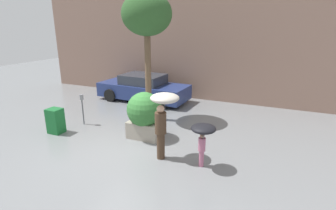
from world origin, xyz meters
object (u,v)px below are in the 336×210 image
street_tree (147,16)px  parked_car_near (143,88)px  person_child (203,133)px  parking_meter (82,103)px  newspaper_box (55,121)px  planter_box (144,114)px  person_adult (163,111)px

street_tree → parked_car_near: bearing=123.3°
person_child → street_tree: street_tree is taller
parking_meter → newspaper_box: bearing=-107.5°
person_child → newspaper_box: person_child is taller
parked_car_near → parking_meter: 3.95m
parked_car_near → newspaper_box: (-0.85, -4.97, -0.18)m
planter_box → person_adult: person_adult is taller
person_adult → parked_car_near: person_adult is taller
person_child → parked_car_near: bearing=-170.2°
person_child → parked_car_near: (-4.65, 5.19, -0.39)m
person_child → person_adult: bearing=-126.5°
person_adult → street_tree: 4.24m
person_child → street_tree: 5.18m
parked_car_near → street_tree: 4.41m
parking_meter → newspaper_box: (-0.33, -1.06, -0.42)m
person_adult → newspaper_box: person_adult is taller
planter_box → person_adult: size_ratio=0.83×
planter_box → parked_car_near: planter_box is taller
person_child → parking_meter: person_child is taller
person_adult → parking_meter: person_adult is taller
parked_car_near → parking_meter: parked_car_near is taller
street_tree → newspaper_box: size_ratio=5.46×
newspaper_box → parked_car_near: bearing=80.3°
planter_box → person_adult: bearing=-41.2°
person_adult → person_child: 1.27m
person_adult → person_child: (1.20, -0.09, -0.41)m
person_adult → parked_car_near: 6.21m
person_child → planter_box: bearing=-147.2°
street_tree → person_child: bearing=-42.4°
person_adult → newspaper_box: bearing=120.0°
parking_meter → person_adult: bearing=-16.6°
planter_box → person_child: size_ratio=1.28×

